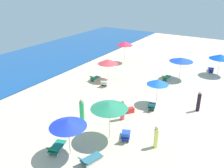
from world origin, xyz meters
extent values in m
plane|color=beige|center=(0.00, 0.00, 0.00)|extent=(60.00, 60.00, 0.00)
cube|color=navy|center=(0.00, 23.66, 0.06)|extent=(60.00, 12.68, 0.12)
cylinder|color=silver|center=(10.63, 2.03, 0.95)|extent=(0.05, 0.05, 1.89)
cone|color=blue|center=(10.63, 2.03, 2.14)|extent=(2.44, 2.44, 0.50)
cube|color=silver|center=(11.43, 2.70, 0.12)|extent=(1.20, 0.35, 0.24)
cube|color=silver|center=(11.31, 3.18, 0.12)|extent=(1.20, 0.35, 0.24)
cube|color=blue|center=(11.37, 2.94, 0.27)|extent=(1.47, 0.91, 0.06)
cube|color=blue|center=(10.76, 2.78, 0.50)|extent=(0.48, 0.63, 0.48)
cylinder|color=silver|center=(-8.61, 7.26, 0.99)|extent=(0.05, 0.05, 1.97)
cone|color=#1B34C6|center=(-8.61, 7.26, 2.21)|extent=(2.22, 2.22, 0.47)
cube|color=silver|center=(-8.62, 7.96, 0.10)|extent=(1.20, 0.41, 0.19)
cube|color=silver|center=(-8.79, 8.49, 0.10)|extent=(1.20, 0.41, 0.19)
cube|color=#13745D|center=(-8.71, 8.22, 0.22)|extent=(1.52, 1.05, 0.06)
cube|color=#13745D|center=(-9.32, 8.03, 0.44)|extent=(0.49, 0.70, 0.46)
cube|color=silver|center=(-8.57, 5.47, 0.10)|extent=(1.13, 0.36, 0.20)
cube|color=silver|center=(-8.43, 5.97, 0.10)|extent=(1.13, 0.36, 0.20)
cube|color=#2E6677|center=(-8.50, 5.72, 0.23)|extent=(1.42, 0.95, 0.06)
cube|color=#2E6677|center=(-9.08, 5.88, 0.40)|extent=(0.50, 0.66, 0.37)
cylinder|color=silver|center=(-5.95, 6.10, 1.12)|extent=(0.05, 0.05, 2.23)
cone|color=#267F58|center=(-5.95, 6.10, 2.43)|extent=(2.43, 2.43, 0.40)
cube|color=silver|center=(-5.28, 4.92, 0.11)|extent=(0.96, 0.45, 0.22)
cube|color=silver|center=(-5.49, 5.38, 0.11)|extent=(0.96, 0.45, 0.22)
cube|color=blue|center=(-5.38, 5.15, 0.25)|extent=(1.29, 1.01, 0.06)
cube|color=blue|center=(-5.86, 4.94, 0.50)|extent=(0.53, 0.65, 0.54)
cylinder|color=silver|center=(2.87, 11.80, 0.91)|extent=(0.05, 0.05, 1.82)
cone|color=#D63D45|center=(2.87, 11.80, 2.06)|extent=(2.15, 2.15, 0.48)
cube|color=silver|center=(2.10, 12.67, 0.10)|extent=(1.03, 0.10, 0.21)
cube|color=silver|center=(2.13, 13.18, 0.10)|extent=(1.03, 0.10, 0.21)
cube|color=#288362|center=(2.12, 12.92, 0.24)|extent=(1.18, 0.66, 0.06)
cube|color=#288362|center=(1.59, 12.95, 0.44)|extent=(0.34, 0.58, 0.42)
cube|color=silver|center=(1.68, 11.01, 0.13)|extent=(1.13, 0.38, 0.25)
cube|color=silver|center=(1.51, 11.56, 0.13)|extent=(1.13, 0.38, 0.25)
cube|color=silver|center=(1.59, 11.28, 0.28)|extent=(1.44, 1.02, 0.06)
cube|color=silver|center=(1.02, 11.11, 0.49)|extent=(0.56, 0.73, 0.46)
cylinder|color=silver|center=(0.38, 5.29, 0.90)|extent=(0.05, 0.05, 1.81)
cone|color=blue|center=(0.38, 5.29, 2.02)|extent=(1.84, 1.84, 0.44)
cube|color=silver|center=(-0.54, 5.04, 0.11)|extent=(0.98, 0.33, 0.22)
cube|color=silver|center=(-0.69, 5.53, 0.11)|extent=(0.98, 0.33, 0.22)
cube|color=#1A616B|center=(-0.61, 5.29, 0.25)|extent=(1.25, 0.90, 0.06)
cube|color=#1A616B|center=(-1.10, 5.14, 0.48)|extent=(0.50, 0.65, 0.50)
cylinder|color=silver|center=(9.21, 13.27, 1.13)|extent=(0.05, 0.05, 2.25)
cone|color=#D82845|center=(9.21, 13.27, 2.51)|extent=(2.06, 2.06, 0.51)
cylinder|color=silver|center=(7.20, 5.37, 0.98)|extent=(0.05, 0.05, 1.97)
cone|color=blue|center=(7.20, 5.37, 2.17)|extent=(2.50, 2.50, 0.40)
cube|color=silver|center=(6.25, 6.19, 0.11)|extent=(1.14, 0.10, 0.22)
cube|color=silver|center=(6.28, 6.71, 0.11)|extent=(1.14, 0.10, 0.22)
cube|color=#288456|center=(6.27, 6.45, 0.25)|extent=(1.30, 0.67, 0.06)
cube|color=#288456|center=(5.68, 6.48, 0.43)|extent=(0.36, 0.59, 0.39)
cylinder|color=#2DB668|center=(-4.99, 9.16, 0.73)|extent=(0.51, 0.51, 1.46)
sphere|color=tan|center=(-4.99, 9.16, 1.58)|extent=(0.26, 0.26, 0.26)
cylinder|color=#F05860|center=(-3.42, 6.52, 0.68)|extent=(0.48, 0.48, 1.35)
sphere|color=#8B6B4A|center=(-3.42, 6.52, 1.46)|extent=(0.24, 0.24, 0.24)
cylinder|color=black|center=(0.94, 1.93, 0.75)|extent=(0.34, 0.34, 1.50)
sphere|color=tan|center=(0.94, 1.93, 1.61)|extent=(0.24, 0.24, 0.24)
cylinder|color=#E2EE70|center=(-5.26, 3.07, 0.66)|extent=(0.36, 0.36, 1.33)
sphere|color=beige|center=(-5.26, 3.07, 1.44)|extent=(0.24, 0.24, 0.24)
cube|color=red|center=(-2.18, 6.47, 0.22)|extent=(0.67, 0.62, 0.43)
camera|label=1|loc=(-17.47, -1.17, 9.69)|focal=38.76mm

